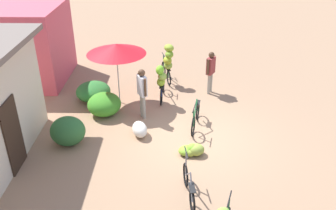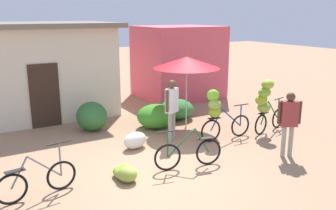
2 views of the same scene
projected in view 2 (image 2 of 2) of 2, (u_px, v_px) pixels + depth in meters
ground_plane at (162, 172)px, 8.12m from camera, size 60.00×60.00×0.00m
building_low at (33, 69)px, 12.39m from camera, size 5.58×3.74×3.19m
shop_pink at (178, 62)px, 15.23m from camera, size 3.20×2.80×2.99m
hedge_bush_front_left at (92, 116)px, 10.96m from camera, size 0.92×1.03×0.88m
hedge_bush_front_right at (156, 116)px, 11.22m from camera, size 1.19×1.14×0.74m
hedge_bush_mid at (175, 109)px, 12.23m from camera, size 1.27×1.25×0.67m
market_umbrella at (187, 62)px, 10.90m from camera, size 2.04×2.04×2.22m
bicycle_near_pile at (37, 180)px, 6.95m from camera, size 1.57×0.27×1.01m
bicycle_center_loaded at (188, 153)px, 8.27m from camera, size 1.64×0.37×0.95m
bicycle_by_shop at (218, 112)px, 9.95m from camera, size 1.67×0.43×1.48m
bicycle_rightmost at (266, 101)px, 10.51m from camera, size 1.54×0.59×1.64m
banana_pile_on_ground at (125, 173)px, 7.73m from camera, size 0.57×0.82×0.34m
produce_sack at (135, 140)px, 9.51m from camera, size 0.80×0.64×0.44m
person_vendor at (172, 104)px, 9.83m from camera, size 0.52×0.37×1.74m
person_bystander at (289, 118)px, 8.77m from camera, size 0.51×0.37×1.64m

